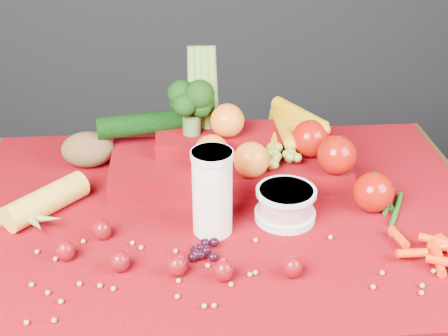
{
  "coord_description": "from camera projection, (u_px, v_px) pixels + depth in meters",
  "views": [
    {
      "loc": [
        -0.09,
        -1.07,
        1.46
      ],
      "look_at": [
        0.0,
        0.02,
        0.85
      ],
      "focal_mm": 50.0,
      "sensor_mm": 36.0,
      "label": 1
    }
  ],
  "objects": [
    {
      "name": "table",
      "position": [
        225.0,
        252.0,
        1.33
      ],
      "size": [
        1.1,
        0.8,
        0.75
      ],
      "color": "#3A1F0D",
      "rests_on": "ground"
    },
    {
      "name": "red_cloth",
      "position": [
        225.0,
        213.0,
        1.28
      ],
      "size": [
        1.05,
        0.75,
        0.01
      ],
      "primitive_type": "cube",
      "color": "maroon",
      "rests_on": "table"
    },
    {
      "name": "milk_glass",
      "position": [
        212.0,
        189.0,
        1.17
      ],
      "size": [
        0.08,
        0.08,
        0.17
      ],
      "rotation": [
        0.0,
        0.0,
        0.35
      ],
      "color": "white",
      "rests_on": "red_cloth"
    },
    {
      "name": "yogurt_bowl",
      "position": [
        286.0,
        203.0,
        1.23
      ],
      "size": [
        0.12,
        0.12,
        0.07
      ],
      "rotation": [
        0.0,
        0.0,
        0.13
      ],
      "color": "silver",
      "rests_on": "red_cloth"
    },
    {
      "name": "strawberry_scatter",
      "position": [
        161.0,
        256.0,
        1.1
      ],
      "size": [
        0.44,
        0.18,
        0.04
      ],
      "color": "maroon",
      "rests_on": "red_cloth"
    },
    {
      "name": "dark_grape_cluster",
      "position": [
        202.0,
        249.0,
        1.14
      ],
      "size": [
        0.06,
        0.05,
        0.03
      ],
      "primitive_type": null,
      "color": "black",
      "rests_on": "red_cloth"
    },
    {
      "name": "soybean_scatter",
      "position": [
        234.0,
        270.0,
        1.1
      ],
      "size": [
        0.84,
        0.24,
        0.01
      ],
      "primitive_type": null,
      "color": "#AB8749",
      "rests_on": "red_cloth"
    },
    {
      "name": "corn_ear",
      "position": [
        36.0,
        213.0,
        1.22
      ],
      "size": [
        0.25,
        0.26,
        0.06
      ],
      "rotation": [
        0.0,
        0.0,
        0.82
      ],
      "color": "yellow",
      "rests_on": "red_cloth"
    },
    {
      "name": "potato",
      "position": [
        88.0,
        149.0,
        1.42
      ],
      "size": [
        0.12,
        0.09,
        0.08
      ],
      "primitive_type": "ellipsoid",
      "color": "brown",
      "rests_on": "red_cloth"
    },
    {
      "name": "baby_carrot_pile",
      "position": [
        433.0,
        250.0,
        1.13
      ],
      "size": [
        0.17,
        0.17,
        0.03
      ],
      "primitive_type": null,
      "color": "red",
      "rests_on": "red_cloth"
    },
    {
      "name": "green_bean_pile",
      "position": [
        394.0,
        203.0,
        1.29
      ],
      "size": [
        0.14,
        0.12,
        0.01
      ],
      "primitive_type": null,
      "color": "#165914",
      "rests_on": "red_cloth"
    },
    {
      "name": "produce_mound",
      "position": [
        240.0,
        149.0,
        1.38
      ],
      "size": [
        0.62,
        0.37,
        0.27
      ],
      "color": "maroon",
      "rests_on": "red_cloth"
    }
  ]
}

